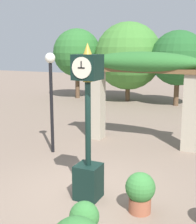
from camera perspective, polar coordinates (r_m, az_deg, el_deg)
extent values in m
plane|color=#7F6B5B|center=(7.25, -2.37, -14.75)|extent=(60.00, 60.00, 0.00)
cube|color=black|center=(6.92, -1.77, -12.58)|extent=(0.52, 0.52, 0.76)
cylinder|color=black|center=(6.50, -1.84, -2.28)|extent=(0.12, 0.12, 1.78)
cylinder|color=gold|center=(6.34, -1.90, 5.74)|extent=(0.19, 0.19, 0.04)
cube|color=black|center=(6.32, -1.91, 8.21)|extent=(0.51, 0.51, 0.51)
cylinder|color=beige|center=(6.09, -3.03, 8.06)|extent=(0.42, 0.02, 0.42)
cylinder|color=beige|center=(6.56, -0.87, 8.33)|extent=(0.42, 0.02, 0.42)
cube|color=black|center=(6.07, -3.09, 8.06)|extent=(0.15, 0.01, 0.02)
cube|color=black|center=(6.07, -3.10, 8.64)|extent=(0.02, 0.01, 0.13)
cone|color=gold|center=(6.31, -1.93, 11.53)|extent=(0.18, 0.18, 0.23)
cube|color=#A89E89|center=(11.11, -0.21, 1.28)|extent=(0.47, 0.47, 2.44)
cube|color=#A89E89|center=(10.20, 16.63, -0.15)|extent=(0.47, 0.47, 2.44)
cube|color=brown|center=(10.15, 7.66, 7.53)|extent=(4.33, 0.16, 0.14)
cube|color=brown|center=(10.37, 8.05, 7.61)|extent=(4.33, 0.16, 0.14)
cube|color=brown|center=(10.60, 8.42, 7.68)|extent=(4.33, 0.16, 0.14)
ellipsoid|color=#2D6B2D|center=(10.36, 8.09, 8.97)|extent=(3.76, 1.07, 0.70)
sphere|color=#387A38|center=(5.52, -2.53, -18.53)|extent=(0.51, 0.51, 0.51)
cylinder|color=#9E563D|center=(6.53, 7.65, -16.47)|extent=(0.44, 0.44, 0.30)
sphere|color=#387A38|center=(6.37, 7.74, -13.48)|extent=(0.60, 0.60, 0.60)
cylinder|color=black|center=(9.67, -8.47, 0.58)|extent=(0.10, 0.10, 2.77)
sphere|color=white|center=(9.50, -8.75, 9.75)|extent=(0.31, 0.31, 0.31)
cylinder|color=brown|center=(20.42, -3.78, 5.17)|extent=(0.28, 0.28, 1.85)
sphere|color=#2D6B2D|center=(20.29, -3.86, 10.76)|extent=(3.04, 3.04, 3.04)
cylinder|color=brown|center=(19.32, 5.44, 3.98)|extent=(0.28, 0.28, 1.32)
sphere|color=#427F33|center=(19.15, 5.56, 10.15)|extent=(4.05, 4.05, 4.05)
cylinder|color=brown|center=(18.16, 14.14, 3.65)|extent=(0.28, 0.28, 1.61)
sphere|color=#235B28|center=(18.01, 14.44, 9.54)|extent=(3.04, 3.04, 3.04)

